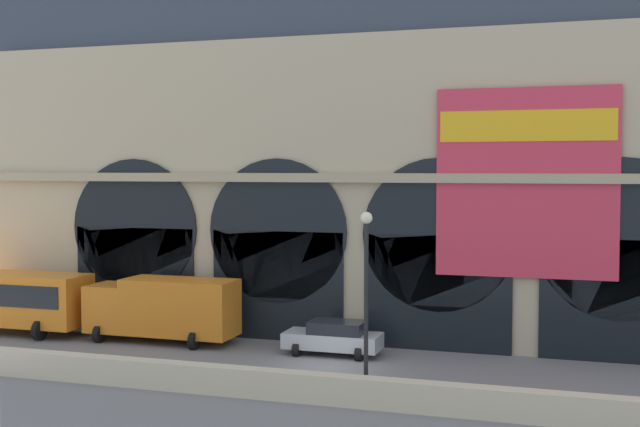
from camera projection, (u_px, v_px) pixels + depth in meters
ground_plane at (324, 369)px, 34.29m from camera, size 200.00×200.00×0.00m
quay_parapet_wall at (286, 385)px, 29.73m from camera, size 90.00×0.70×1.06m
station_building at (370, 157)px, 40.95m from camera, size 41.23×5.50×18.67m
box_truck_midwest at (163, 307)px, 39.59m from camera, size 7.50×2.91×3.12m
car_center at (334, 337)px, 36.93m from camera, size 4.40×2.22×1.55m
street_lamp_quayside at (366, 280)px, 29.42m from camera, size 0.44×0.44×6.90m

